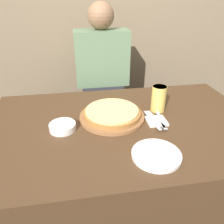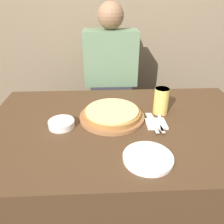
# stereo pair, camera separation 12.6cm
# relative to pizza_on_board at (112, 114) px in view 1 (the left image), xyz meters

# --- Properties ---
(ground_plane) EXTENTS (12.00, 12.00, 0.00)m
(ground_plane) POSITION_rel_pizza_on_board_xyz_m (0.06, -0.06, -0.76)
(ground_plane) COLOR #38332D
(back_wall) EXTENTS (6.00, 0.05, 2.60)m
(back_wall) POSITION_rel_pizza_on_board_xyz_m (0.06, 0.99, 0.54)
(back_wall) COLOR #847056
(back_wall) RESTS_ON ground_plane
(dining_table) EXTENTS (1.56, 0.96, 0.74)m
(dining_table) POSITION_rel_pizza_on_board_xyz_m (0.06, -0.06, -0.39)
(dining_table) COLOR #4C331E
(dining_table) RESTS_ON ground_plane
(pizza_on_board) EXTENTS (0.38, 0.38, 0.06)m
(pizza_on_board) POSITION_rel_pizza_on_board_xyz_m (0.00, 0.00, 0.00)
(pizza_on_board) COLOR #99663D
(pizza_on_board) RESTS_ON dining_table
(beer_glass) EXTENTS (0.09, 0.09, 0.16)m
(beer_glass) POSITION_rel_pizza_on_board_xyz_m (0.29, 0.05, 0.06)
(beer_glass) COLOR #E5C65B
(beer_glass) RESTS_ON dining_table
(dinner_plate) EXTENTS (0.22, 0.22, 0.02)m
(dinner_plate) POSITION_rel_pizza_on_board_xyz_m (0.14, -0.37, -0.02)
(dinner_plate) COLOR white
(dinner_plate) RESTS_ON dining_table
(side_bowl) EXTENTS (0.14, 0.14, 0.04)m
(side_bowl) POSITION_rel_pizza_on_board_xyz_m (-0.28, -0.08, -0.01)
(side_bowl) COLOR white
(side_bowl) RESTS_ON dining_table
(napkin_stack) EXTENTS (0.11, 0.11, 0.01)m
(napkin_stack) POSITION_rel_pizza_on_board_xyz_m (0.24, -0.08, -0.02)
(napkin_stack) COLOR white
(napkin_stack) RESTS_ON dining_table
(fork) EXTENTS (0.04, 0.21, 0.00)m
(fork) POSITION_rel_pizza_on_board_xyz_m (0.22, -0.08, -0.01)
(fork) COLOR silver
(fork) RESTS_ON napkin_stack
(dinner_knife) EXTENTS (0.05, 0.21, 0.00)m
(dinner_knife) POSITION_rel_pizza_on_board_xyz_m (0.24, -0.08, -0.01)
(dinner_knife) COLOR silver
(dinner_knife) RESTS_ON napkin_stack
(spoon) EXTENTS (0.04, 0.18, 0.00)m
(spoon) POSITION_rel_pizza_on_board_xyz_m (0.27, -0.08, -0.01)
(spoon) COLOR silver
(spoon) RESTS_ON napkin_stack
(diner_person) EXTENTS (0.42, 0.20, 1.33)m
(diner_person) POSITION_rel_pizza_on_board_xyz_m (0.02, 0.62, -0.11)
(diner_person) COLOR #33333D
(diner_person) RESTS_ON ground_plane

